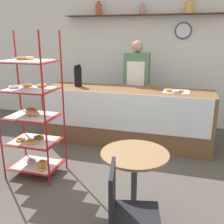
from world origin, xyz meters
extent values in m
plane|color=#4C4742|center=(0.00, 0.00, 0.00)|extent=(14.00, 14.00, 0.00)
cube|color=white|center=(0.00, 2.57, 1.35)|extent=(10.00, 0.06, 2.70)
cube|color=#4C331E|center=(0.00, 2.42, 2.16)|extent=(3.00, 0.24, 0.02)
cylinder|color=#B24C33|center=(-0.83, 2.42, 2.27)|extent=(0.12, 0.12, 0.21)
sphere|color=#B24C33|center=(-0.83, 2.42, 2.40)|extent=(0.07, 0.07, 0.07)
cylinder|color=#CC7F99|center=(0.03, 2.42, 2.25)|extent=(0.11, 0.11, 0.16)
sphere|color=#CC7F99|center=(0.03, 2.42, 2.34)|extent=(0.06, 0.06, 0.06)
cylinder|color=gold|center=(0.88, 2.42, 2.27)|extent=(0.15, 0.15, 0.21)
cylinder|color=navy|center=(0.80, 2.53, 1.87)|extent=(0.30, 0.03, 0.30)
cylinder|color=white|center=(0.80, 2.51, 1.87)|extent=(0.26, 0.00, 0.26)
cube|color=brown|center=(0.00, 1.36, 0.47)|extent=(2.80, 0.69, 0.94)
cube|color=silver|center=(0.00, 1.01, 0.64)|extent=(2.68, 0.01, 0.60)
cylinder|color=#A51919|center=(-0.59, -0.25, 0.93)|extent=(0.02, 0.02, 1.85)
cylinder|color=#A51919|center=(-1.24, 0.22, 0.93)|extent=(0.02, 0.02, 1.85)
cylinder|color=#A51919|center=(-0.59, 0.22, 0.93)|extent=(0.02, 0.02, 1.85)
cube|color=#A51919|center=(-0.91, -0.02, 0.12)|extent=(0.62, 0.46, 0.01)
cube|color=silver|center=(-0.91, -0.02, 0.13)|extent=(0.55, 0.40, 0.01)
torus|color=gold|center=(-0.75, -0.14, 0.15)|extent=(0.12, 0.12, 0.03)
torus|color=gold|center=(-0.84, 0.01, 0.16)|extent=(0.13, 0.13, 0.04)
torus|color=#EAB2C1|center=(-1.03, 0.03, 0.16)|extent=(0.13, 0.13, 0.03)
cube|color=#A51919|center=(-0.91, -0.02, 0.46)|extent=(0.62, 0.46, 0.01)
cube|color=silver|center=(-0.91, -0.02, 0.47)|extent=(0.55, 0.40, 0.01)
torus|color=gold|center=(-1.08, -0.08, 0.50)|extent=(0.12, 0.12, 0.03)
torus|color=gold|center=(-0.89, -0.12, 0.50)|extent=(0.13, 0.13, 0.04)
torus|color=brown|center=(-0.89, 0.06, 0.50)|extent=(0.13, 0.13, 0.03)
cube|color=#A51919|center=(-0.91, -0.02, 0.81)|extent=(0.62, 0.46, 0.01)
cube|color=silver|center=(-0.91, -0.02, 0.82)|extent=(0.55, 0.40, 0.01)
ellipsoid|color=tan|center=(-0.88, -0.04, 0.86)|extent=(0.19, 0.10, 0.07)
ellipsoid|color=olive|center=(-0.97, 0.06, 0.86)|extent=(0.17, 0.09, 0.08)
cube|color=#A51919|center=(-0.91, -0.02, 1.15)|extent=(0.62, 0.46, 0.01)
cube|color=silver|center=(-0.91, -0.02, 1.16)|extent=(0.55, 0.40, 0.01)
torus|color=silver|center=(-1.11, -0.06, 1.18)|extent=(0.13, 0.13, 0.03)
torus|color=gold|center=(-1.01, 0.09, 1.18)|extent=(0.11, 0.11, 0.03)
torus|color=gold|center=(-0.82, 0.12, 1.18)|extent=(0.13, 0.13, 0.03)
cube|color=#A51919|center=(-0.91, -0.02, 1.49)|extent=(0.62, 0.46, 0.01)
cube|color=silver|center=(-0.91, -0.02, 1.50)|extent=(0.55, 0.40, 0.01)
torus|color=silver|center=(-1.04, 0.03, 1.53)|extent=(0.11, 0.11, 0.03)
torus|color=tan|center=(-0.94, 0.06, 1.53)|extent=(0.12, 0.12, 0.04)
torus|color=brown|center=(-0.99, -0.02, 1.53)|extent=(0.12, 0.12, 0.04)
cube|color=#282833|center=(0.06, 1.86, 0.48)|extent=(0.27, 0.19, 0.95)
cube|color=#4C7051|center=(0.06, 1.86, 1.22)|extent=(0.45, 0.22, 0.54)
cube|color=silver|center=(0.06, 1.75, 1.13)|extent=(0.31, 0.01, 0.46)
sphere|color=tan|center=(0.06, 1.86, 1.60)|extent=(0.20, 0.20, 0.20)
cylinder|color=#262628|center=(0.52, -0.54, 0.01)|extent=(0.36, 0.36, 0.02)
cylinder|color=#333338|center=(0.52, -0.54, 0.36)|extent=(0.06, 0.06, 0.68)
cylinder|color=olive|center=(0.52, -0.54, 0.71)|extent=(0.65, 0.65, 0.02)
cube|color=black|center=(0.64, -1.10, 0.46)|extent=(0.45, 0.45, 0.03)
cube|color=black|center=(0.47, -1.14, 0.68)|extent=(0.10, 0.36, 0.40)
cylinder|color=black|center=(-0.87, 1.37, 1.11)|extent=(0.13, 0.13, 0.34)
ellipsoid|color=black|center=(-0.87, 1.37, 1.30)|extent=(0.11, 0.11, 0.05)
cube|color=white|center=(0.79, 1.35, 0.95)|extent=(0.40, 0.33, 0.01)
torus|color=gold|center=(0.85, 1.34, 0.97)|extent=(0.12, 0.12, 0.03)
torus|color=#EAB2C1|center=(0.79, 1.25, 0.97)|extent=(0.13, 0.13, 0.04)
torus|color=brown|center=(0.82, 1.26, 0.97)|extent=(0.12, 0.12, 0.03)
torus|color=gold|center=(0.68, 1.33, 0.97)|extent=(0.12, 0.12, 0.04)
torus|color=brown|center=(0.71, 1.30, 0.97)|extent=(0.12, 0.12, 0.03)
camera|label=1|loc=(0.94, -2.78, 1.80)|focal=42.00mm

